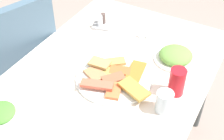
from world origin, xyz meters
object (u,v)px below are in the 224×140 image
pide_platter (114,77)px  salad_plate_rice (176,56)px  spoon (148,28)px  dining_table (111,85)px  soda_can (177,82)px  paper_napkin (151,29)px  condiment_caddy (102,23)px  drinking_glass (164,102)px  fork (154,30)px  salad_plate_greens (1,114)px  dining_chair (17,63)px

pide_platter → salad_plate_rice: 0.32m
spoon → pide_platter: bearing=-168.8°
dining_table → soda_can: (0.02, -0.29, 0.14)m
soda_can → paper_napkin: bearing=35.9°
soda_can → condiment_caddy: soda_can is taller
salad_plate_rice → drinking_glass: (-0.32, -0.07, 0.02)m
pide_platter → fork: (0.43, -0.00, -0.01)m
salad_plate_greens → drinking_glass: size_ratio=2.21×
drinking_glass → spoon: (0.49, 0.29, -0.04)m
spoon → soda_can: bearing=-135.6°
spoon → fork: bearing=-83.2°
dining_table → paper_napkin: (0.40, -0.02, 0.08)m
condiment_caddy → paper_napkin: bearing=-68.1°
drinking_glass → fork: 0.55m
dining_table → salad_plate_greens: bearing=150.2°
dining_table → condiment_caddy: size_ratio=10.31×
paper_napkin → condiment_caddy: bearing=111.9°
drinking_glass → condiment_caddy: size_ratio=0.82×
pide_platter → salad_plate_greens: same height
dining_table → dining_chair: bearing=90.4°
pide_platter → paper_napkin: 0.43m
fork → drinking_glass: bearing=-146.5°
salad_plate_greens → condiment_caddy: 0.73m
pide_platter → salad_plate_rice: (0.26, -0.18, 0.01)m
pide_platter → condiment_caddy: (0.33, 0.26, 0.01)m
salad_plate_greens → fork: (0.83, -0.28, -0.01)m
paper_napkin → condiment_caddy: condiment_caddy is taller
fork → condiment_caddy: size_ratio=1.58×
drinking_glass → condiment_caddy: bearing=52.6°
salad_plate_greens → spoon: 0.86m
salad_plate_greens → salad_plate_rice: bearing=-35.4°
pide_platter → salad_plate_rice: size_ratio=1.65×
paper_napkin → salad_plate_rice: bearing=-131.4°
dining_chair → salad_plate_greens: bearing=-139.8°
fork → salad_plate_greens: bearing=167.8°
pide_platter → drinking_glass: bearing=-103.0°
salad_plate_rice → soda_can: size_ratio=1.77×
dining_chair → salad_plate_rice: size_ratio=4.27×
salad_plate_greens → spoon: salad_plate_greens is taller
dining_table → drinking_glass: 0.33m
pide_platter → salad_plate_rice: salad_plate_rice is taller
pide_platter → paper_napkin: bearing=2.1°
condiment_caddy → salad_plate_rice: bearing=-99.8°
spoon → paper_napkin: bearing=-83.2°
soda_can → spoon: soda_can is taller
pide_platter → soda_can: size_ratio=2.92×
condiment_caddy → fork: bearing=-69.5°
salad_plate_greens → pide_platter: bearing=-35.4°
dining_table → pide_platter: size_ratio=3.24×
fork → pide_platter: bearing=-173.7°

